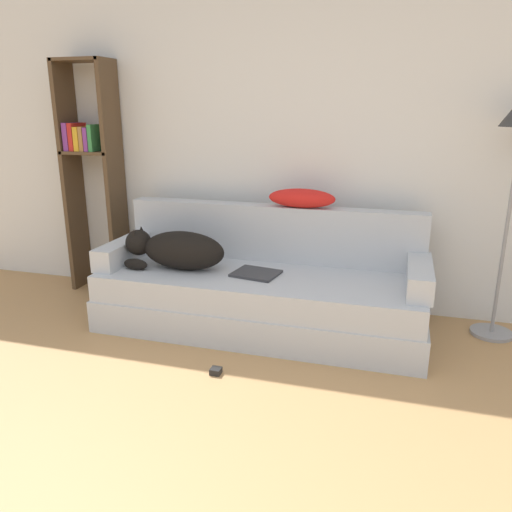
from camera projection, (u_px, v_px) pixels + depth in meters
The scene contains 10 objects.
wall_back at pixel (310, 127), 3.63m from camera, with size 7.06×0.06×2.70m.
couch at pixel (260, 301), 3.46m from camera, with size 2.22×0.82×0.40m.
couch_backrest at pixel (273, 233), 3.66m from camera, with size 2.18×0.15×0.41m.
couch_arm_left at pixel (124, 251), 3.66m from camera, with size 0.15×0.63×0.16m.
couch_arm_right at pixel (420, 276), 3.10m from camera, with size 0.15×0.63×0.16m.
dog at pixel (176, 249), 3.46m from camera, with size 0.73×0.26×0.28m.
laptop at pixel (256, 273), 3.37m from camera, with size 0.33×0.29×0.02m.
throw_pillow at pixel (302, 198), 3.51m from camera, with size 0.48×0.17×0.13m.
bookshelf at pixel (91, 165), 4.02m from camera, with size 0.44×0.26×1.85m.
power_adapter at pixel (216, 371), 2.90m from camera, with size 0.06×0.06×0.04m.
Camera 1 is at (0.67, -0.90, 1.49)m, focal length 35.00 mm.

